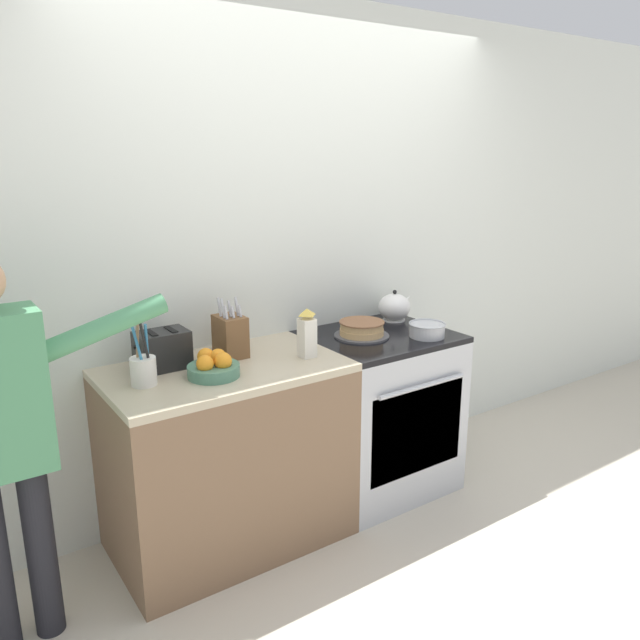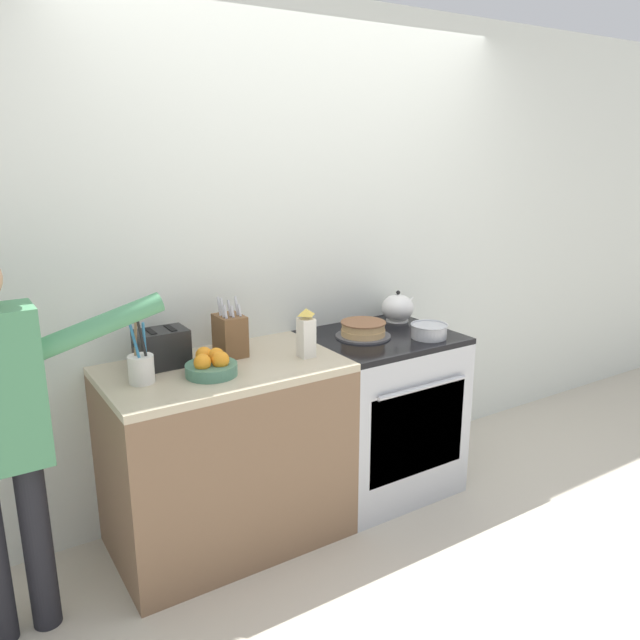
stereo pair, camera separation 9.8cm
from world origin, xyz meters
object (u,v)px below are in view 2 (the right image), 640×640
object	(u,v)px
layer_cake	(363,330)
mixing_bowl	(429,331)
utensil_crock	(141,367)
fruit_bowl	(211,365)
milk_carton	(306,334)
tea_kettle	(398,308)
knife_block	(230,335)
stove_range	(380,412)
toaster	(162,348)

from	to	relation	value
layer_cake	mixing_bowl	world-z (taller)	layer_cake
utensil_crock	fruit_bowl	world-z (taller)	utensil_crock
mixing_bowl	milk_carton	xyz separation A→B (m)	(-0.70, 0.08, 0.07)
mixing_bowl	utensil_crock	xyz separation A→B (m)	(-1.47, 0.17, 0.03)
layer_cake	milk_carton	world-z (taller)	milk_carton
tea_kettle	mixing_bowl	size ratio (longest dim) A/B	1.15
knife_block	utensil_crock	size ratio (longest dim) A/B	0.96
utensil_crock	milk_carton	size ratio (longest dim) A/B	1.26
tea_kettle	utensil_crock	bearing A→B (deg)	-173.23
fruit_bowl	stove_range	bearing A→B (deg)	4.51
mixing_bowl	milk_carton	bearing A→B (deg)	173.19
stove_range	knife_block	world-z (taller)	knife_block
mixing_bowl	tea_kettle	bearing A→B (deg)	77.66
utensil_crock	fruit_bowl	xyz separation A→B (m)	(0.29, -0.07, -0.02)
stove_range	tea_kettle	size ratio (longest dim) A/B	3.97
milk_carton	fruit_bowl	bearing A→B (deg)	178.44
toaster	layer_cake	bearing A→B (deg)	-6.61
layer_cake	milk_carton	xyz separation A→B (m)	(-0.42, -0.12, 0.07)
layer_cake	tea_kettle	xyz separation A→B (m)	(0.36, 0.15, 0.04)
mixing_bowl	milk_carton	size ratio (longest dim) A/B	0.82
tea_kettle	knife_block	bearing A→B (deg)	-177.43
stove_range	utensil_crock	bearing A→B (deg)	-179.51
tea_kettle	fruit_bowl	bearing A→B (deg)	-168.68
tea_kettle	mixing_bowl	bearing A→B (deg)	-102.34
stove_range	fruit_bowl	size ratio (longest dim) A/B	3.92
mixing_bowl	fruit_bowl	bearing A→B (deg)	175.31
layer_cake	knife_block	world-z (taller)	knife_block
milk_carton	layer_cake	bearing A→B (deg)	15.38
layer_cake	knife_block	xyz separation A→B (m)	(-0.72, 0.10, 0.06)
fruit_bowl	toaster	world-z (taller)	toaster
tea_kettle	toaster	bearing A→B (deg)	-178.87
layer_cake	tea_kettle	world-z (taller)	tea_kettle
stove_range	mixing_bowl	world-z (taller)	mixing_bowl
tea_kettle	toaster	distance (m)	1.41
stove_range	fruit_bowl	bearing A→B (deg)	-175.49
toaster	milk_carton	distance (m)	0.67
fruit_bowl	milk_carton	distance (m)	0.49
tea_kettle	milk_carton	world-z (taller)	milk_carton
tea_kettle	fruit_bowl	size ratio (longest dim) A/B	0.99
mixing_bowl	fruit_bowl	size ratio (longest dim) A/B	0.86
layer_cake	utensil_crock	bearing A→B (deg)	-178.33
fruit_bowl	milk_carton	world-z (taller)	milk_carton
stove_range	knife_block	size ratio (longest dim) A/B	3.10
tea_kettle	milk_carton	distance (m)	0.83
layer_cake	tea_kettle	distance (m)	0.39
mixing_bowl	toaster	distance (m)	1.37
mixing_bowl	knife_block	xyz separation A→B (m)	(-1.00, 0.30, 0.06)
stove_range	tea_kettle	xyz separation A→B (m)	(0.25, 0.17, 0.52)
tea_kettle	milk_carton	xyz separation A→B (m)	(-0.78, -0.27, 0.04)
knife_block	fruit_bowl	distance (m)	0.28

